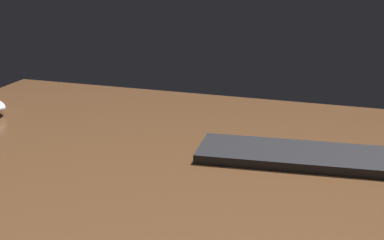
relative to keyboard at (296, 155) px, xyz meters
The scene contains 2 objects.
desk 16.03cm from the keyboard, behind, with size 140.00×84.00×2.00cm, color #4C301C.
keyboard is the anchor object (origin of this frame).
Camera 1 is at (28.91, -100.68, 41.53)cm, focal length 54.40 mm.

